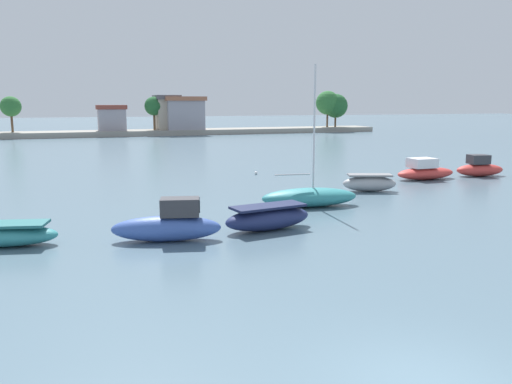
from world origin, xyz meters
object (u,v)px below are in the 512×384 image
moored_boat_2 (169,225)px  moored_boat_7 (480,168)px  moored_boat_5 (369,183)px  moored_boat_6 (425,171)px  moored_boat_4 (310,197)px  moored_boat_3 (268,218)px  mooring_buoy_2 (256,173)px  moored_boat_1 (4,235)px

moored_boat_2 → moored_boat_7: size_ratio=1.16×
moored_boat_5 → moored_boat_6: moored_boat_6 is taller
moored_boat_5 → moored_boat_7: bearing=35.0°
moored_boat_6 → moored_boat_7: size_ratio=1.20×
moored_boat_4 → moored_boat_6: 13.66m
moored_boat_2 → moored_boat_3: moored_boat_2 is taller
moored_boat_2 → moored_boat_6: moored_boat_2 is taller
moored_boat_5 → moored_boat_4: bearing=-131.2°
moored_boat_3 → mooring_buoy_2: 17.71m
moored_boat_3 → moored_boat_5: moored_boat_3 is taller
moored_boat_3 → moored_boat_6: size_ratio=0.91×
moored_boat_1 → moored_boat_4: (14.51, 3.03, 0.09)m
moored_boat_4 → moored_boat_7: 18.22m
moored_boat_6 → moored_boat_5: bearing=-155.5°
moored_boat_6 → moored_boat_2: bearing=-153.4°
moored_boat_1 → moored_boat_3: bearing=8.2°
moored_boat_7 → mooring_buoy_2: moored_boat_7 is taller
moored_boat_1 → moored_boat_7: 32.96m
moored_boat_3 → moored_boat_4: 5.65m
moored_boat_1 → moored_boat_3: moored_boat_3 is taller
moored_boat_2 → mooring_buoy_2: bearing=74.1°
moored_boat_3 → moored_boat_7: size_ratio=1.09×
moored_boat_1 → moored_boat_5: (20.13, 6.13, 0.08)m
moored_boat_7 → moored_boat_6: bearing=-169.7°
moored_boat_3 → mooring_buoy_2: (5.47, 16.84, -0.41)m
moored_boat_2 → moored_boat_7: 27.63m
moored_boat_4 → mooring_buoy_2: bearing=91.5°
moored_boat_1 → moored_boat_7: (31.64, 9.22, 0.17)m
moored_boat_4 → moored_boat_6: (12.18, 6.19, 0.06)m
moored_boat_3 → mooring_buoy_2: moored_boat_3 is taller
moored_boat_3 → moored_boat_6: moored_boat_6 is taller
moored_boat_3 → moored_boat_6: (16.11, 10.24, 0.06)m
moored_boat_6 → moored_boat_7: moored_boat_7 is taller
moored_boat_2 → mooring_buoy_2: 19.87m
moored_boat_1 → moored_boat_2: size_ratio=0.94×
moored_boat_5 → moored_boat_2: bearing=-131.8°
moored_boat_1 → moored_boat_3: 10.62m
moored_boat_4 → moored_boat_7: (17.14, 6.19, 0.09)m
moored_boat_1 → moored_boat_2: (6.14, -1.41, 0.21)m
moored_boat_4 → moored_boat_7: bearing=28.2°
moored_boat_3 → moored_boat_5: size_ratio=1.20×
moored_boat_4 → moored_boat_5: (5.62, 3.10, -0.00)m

